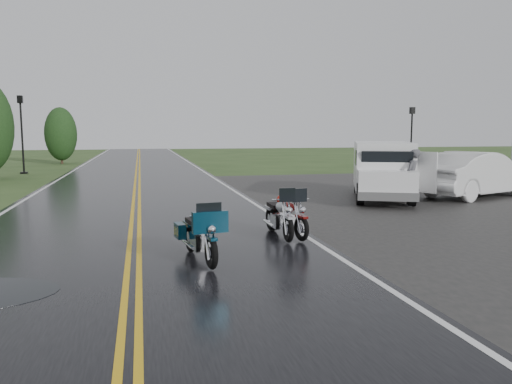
# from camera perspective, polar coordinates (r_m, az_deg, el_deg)

# --- Properties ---
(ground) EXTENTS (120.00, 120.00, 0.00)m
(ground) POSITION_cam_1_polar(r_m,az_deg,el_deg) (9.62, -13.81, -7.80)
(ground) COLOR #2D471E
(ground) RESTS_ON ground
(road) EXTENTS (8.00, 100.00, 0.04)m
(road) POSITION_cam_1_polar(r_m,az_deg,el_deg) (19.46, -13.47, -0.30)
(road) COLOR black
(road) RESTS_ON ground
(parking_pad) EXTENTS (14.00, 24.00, 0.03)m
(parking_pad) POSITION_cam_1_polar(r_m,az_deg,el_deg) (18.10, 23.82, -1.26)
(parking_pad) COLOR black
(parking_pad) RESTS_ON ground
(motorcycle_red) EXTENTS (1.05, 1.99, 1.12)m
(motorcycle_red) POSITION_cam_1_polar(r_m,az_deg,el_deg) (10.76, 5.22, -3.01)
(motorcycle_red) COLOR #550B09
(motorcycle_red) RESTS_ON ground
(motorcycle_teal) EXTENTS (0.99, 2.04, 1.15)m
(motorcycle_teal) POSITION_cam_1_polar(r_m,az_deg,el_deg) (8.58, -5.16, -5.46)
(motorcycle_teal) COLOR #052638
(motorcycle_teal) RESTS_ON ground
(motorcycle_silver) EXTENTS (0.72, 1.94, 1.14)m
(motorcycle_silver) POSITION_cam_1_polar(r_m,az_deg,el_deg) (10.61, 3.72, -3.07)
(motorcycle_silver) COLOR #9FA0A6
(motorcycle_silver) RESTS_ON ground
(van_white) EXTENTS (3.88, 5.63, 2.07)m
(van_white) POSITION_cam_1_polar(r_m,az_deg,el_deg) (16.50, 11.90, 2.01)
(van_white) COLOR white
(van_white) RESTS_ON ground
(person_at_van) EXTENTS (0.79, 0.78, 1.84)m
(person_at_van) POSITION_cam_1_polar(r_m,az_deg,el_deg) (16.71, 17.41, 1.50)
(person_at_van) COLOR #48484C
(person_at_van) RESTS_ON ground
(sedan_white) EXTENTS (5.31, 3.37, 1.65)m
(sedan_white) POSITION_cam_1_polar(r_m,az_deg,el_deg) (19.88, 23.87, 1.77)
(sedan_white) COLOR silver
(sedan_white) RESTS_ON ground
(lamp_post_far_left) EXTENTS (0.38, 0.38, 4.46)m
(lamp_post_far_left) POSITION_cam_1_polar(r_m,az_deg,el_deg) (31.38, -25.18, 5.97)
(lamp_post_far_left) COLOR black
(lamp_post_far_left) RESTS_ON ground
(lamp_post_far_right) EXTENTS (0.32, 0.32, 3.74)m
(lamp_post_far_right) POSITION_cam_1_polar(r_m,az_deg,el_deg) (28.29, 17.31, 5.55)
(lamp_post_far_right) COLOR black
(lamp_post_far_right) RESTS_ON ground
(tree_left_far) EXTENTS (2.32, 2.32, 3.57)m
(tree_left_far) POSITION_cam_1_polar(r_m,az_deg,el_deg) (39.85, -21.39, 5.58)
(tree_left_far) COLOR #1E3D19
(tree_left_far) RESTS_ON ground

